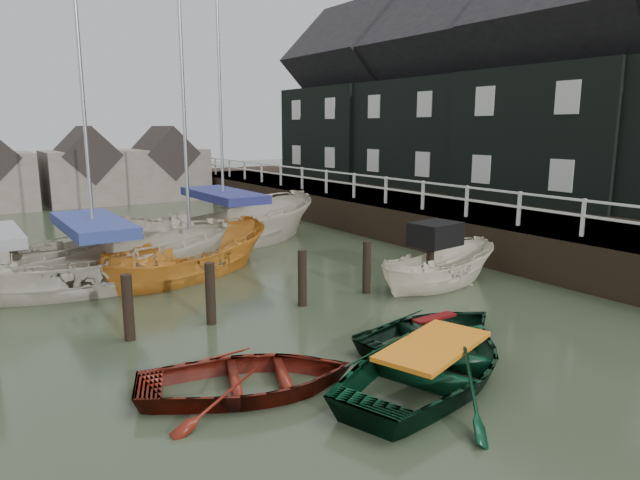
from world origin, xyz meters
TOP-DOWN VIEW (x-y plane):
  - ground at (0.00, 0.00)m, footprint 120.00×120.00m
  - pier at (9.48, 10.00)m, footprint 3.04×32.00m
  - land_strip at (15.00, 10.00)m, footprint 14.00×38.00m
  - quay_houses at (14.99, 8.66)m, footprint 6.52×28.14m
  - mooring_pilings at (-1.11, 3.00)m, footprint 13.72×0.22m
  - far_sheds at (0.83, 26.00)m, footprint 14.00×4.08m
  - rowboat_red at (-2.00, -0.47)m, footprint 4.30×3.68m
  - rowboat_green at (0.80, -1.91)m, footprint 5.22×4.43m
  - rowboat_dkgreen at (2.16, -0.56)m, footprint 3.66×2.72m
  - motorboat at (5.37, 2.51)m, footprint 4.46×2.10m
  - sailboat_a at (-4.86, 9.12)m, footprint 6.44×3.41m
  - sailboat_b at (-2.62, 7.65)m, footprint 7.85×3.77m
  - sailboat_c at (0.09, 7.62)m, footprint 6.75×4.79m
  - sailboat_d at (2.71, 10.98)m, footprint 8.55×4.28m

SIDE VIEW (x-z plane):
  - ground at x=0.00m, z-range 0.00..0.00m
  - land_strip at x=15.00m, z-range -0.75..0.75m
  - rowboat_red at x=-2.00m, z-range -0.38..0.38m
  - rowboat_green at x=0.80m, z-range -0.46..0.46m
  - rowboat_dkgreen at x=2.16m, z-range -0.36..0.36m
  - sailboat_c at x=0.09m, z-range -5.14..5.16m
  - sailboat_d at x=2.71m, z-range -5.82..5.93m
  - sailboat_b at x=-2.62m, z-range -5.93..6.04m
  - sailboat_a at x=-4.86m, z-range -5.42..5.55m
  - motorboat at x=5.37m, z-range -1.19..1.38m
  - mooring_pilings at x=-1.11m, z-range -0.40..1.40m
  - pier at x=9.48m, z-range -0.64..2.06m
  - far_sheds at x=0.83m, z-range -0.34..4.06m
  - quay_houses at x=14.99m, z-range 0.68..10.68m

